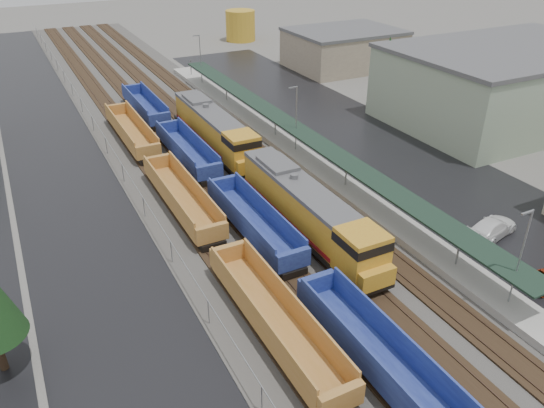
% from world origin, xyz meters
% --- Properties ---
extents(ballast_strip, '(20.00, 160.00, 0.08)m').
position_xyz_m(ballast_strip, '(0.00, 60.00, 0.04)').
color(ballast_strip, '#302D2B').
rests_on(ballast_strip, ground).
extents(trackbed, '(14.60, 160.00, 0.22)m').
position_xyz_m(trackbed, '(-0.00, 60.00, 0.16)').
color(trackbed, black).
rests_on(trackbed, ground).
extents(west_parking_lot, '(10.00, 160.00, 0.02)m').
position_xyz_m(west_parking_lot, '(-15.00, 60.00, 0.01)').
color(west_parking_lot, black).
rests_on(west_parking_lot, ground).
extents(east_commuter_lot, '(16.00, 100.00, 0.02)m').
position_xyz_m(east_commuter_lot, '(19.00, 50.00, 0.01)').
color(east_commuter_lot, black).
rests_on(east_commuter_lot, ground).
extents(station_platform, '(3.00, 80.00, 8.00)m').
position_xyz_m(station_platform, '(9.50, 50.01, 0.73)').
color(station_platform, '#9E9B93').
rests_on(station_platform, ground).
extents(chainlink_fence, '(0.08, 160.04, 2.02)m').
position_xyz_m(chainlink_fence, '(-9.50, 58.44, 1.61)').
color(chainlink_fence, gray).
rests_on(chainlink_fence, ground).
extents(industrial_buildings, '(32.52, 75.30, 9.50)m').
position_xyz_m(industrial_buildings, '(37.76, 45.85, 4.25)').
color(industrial_buildings, '#BFB392').
rests_on(industrial_buildings, ground).
extents(tree_east, '(4.40, 4.40, 10.00)m').
position_xyz_m(tree_east, '(28.00, 58.00, 6.47)').
color(tree_east, '#332316').
rests_on(tree_east, ground).
extents(locomotive_lead, '(3.10, 20.44, 4.63)m').
position_xyz_m(locomotive_lead, '(2.00, 34.31, 2.46)').
color(locomotive_lead, black).
rests_on(locomotive_lead, ground).
extents(locomotive_trail, '(3.10, 20.44, 4.63)m').
position_xyz_m(locomotive_trail, '(2.00, 55.31, 2.46)').
color(locomotive_trail, black).
rests_on(locomotive_trail, ground).
extents(well_string_yellow, '(2.80, 90.67, 2.48)m').
position_xyz_m(well_string_yellow, '(-6.00, 25.26, 1.23)').
color(well_string_yellow, '#A4702D').
rests_on(well_string_yellow, ground).
extents(well_string_blue, '(2.83, 100.09, 2.51)m').
position_xyz_m(well_string_blue, '(-2.00, 28.31, 1.23)').
color(well_string_blue, navy).
rests_on(well_string_blue, ground).
extents(storage_tank, '(6.18, 6.18, 6.18)m').
position_xyz_m(storage_tank, '(28.91, 108.40, 3.09)').
color(storage_tank, gold).
rests_on(storage_tank, ground).
extents(parked_car_east_c, '(3.56, 5.99, 1.63)m').
position_xyz_m(parked_car_east_c, '(15.87, 27.42, 0.81)').
color(parked_car_east_c, white).
rests_on(parked_car_east_c, ground).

